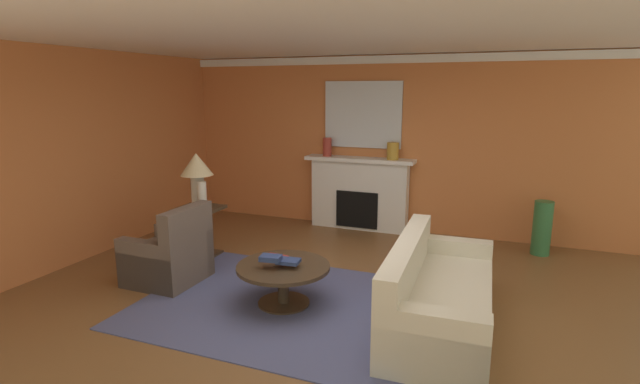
{
  "coord_description": "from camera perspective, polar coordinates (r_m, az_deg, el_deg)",
  "views": [
    {
      "loc": [
        1.68,
        -4.44,
        2.28
      ],
      "look_at": [
        -0.49,
        1.09,
        1.0
      ],
      "focal_mm": 26.74,
      "sensor_mm": 36.0,
      "label": 1
    }
  ],
  "objects": [
    {
      "name": "wall_window",
      "position": [
        7.18,
        -26.76,
        3.9
      ],
      "size": [
        0.12,
        6.81,
        2.82
      ],
      "primitive_type": "cube",
      "color": "#CC723D",
      "rests_on": "ground_plane"
    },
    {
      "name": "vase_on_side_table",
      "position": [
        6.5,
        -13.93,
        -0.48
      ],
      "size": [
        0.12,
        0.12,
        0.39
      ],
      "primitive_type": "cylinder",
      "color": "beige",
      "rests_on": "side_table"
    },
    {
      "name": "ground_plane",
      "position": [
        5.27,
        0.61,
        -13.49
      ],
      "size": [
        9.31,
        9.31,
        0.0
      ],
      "primitive_type": "plane",
      "color": "brown"
    },
    {
      "name": "coffee_table",
      "position": [
        5.19,
        -4.41,
        -9.9
      ],
      "size": [
        1.0,
        1.0,
        0.45
      ],
      "color": "#3D2D1E",
      "rests_on": "ground_plane"
    },
    {
      "name": "book_red_cover",
      "position": [
        5.28,
        -5.37,
        -7.9
      ],
      "size": [
        0.27,
        0.2,
        0.05
      ],
      "primitive_type": "cube",
      "rotation": [
        0.0,
        0.0,
        -0.1
      ],
      "color": "maroon",
      "rests_on": "coffee_table"
    },
    {
      "name": "vase_tall_corner",
      "position": [
        7.36,
        25.04,
        -3.93
      ],
      "size": [
        0.25,
        0.25,
        0.77
      ],
      "primitive_type": "cylinder",
      "color": "#33703D",
      "rests_on": "ground_plane"
    },
    {
      "name": "ceiling_panel",
      "position": [
        5.06,
        1.96,
        18.59
      ],
      "size": [
        7.76,
        6.81,
        0.06
      ],
      "primitive_type": "cube",
      "color": "white"
    },
    {
      "name": "vase_mantel_right",
      "position": [
        7.59,
        8.7,
        4.87
      ],
      "size": [
        0.19,
        0.19,
        0.27
      ],
      "primitive_type": "cylinder",
      "color": "#B7892D",
      "rests_on": "fireplace"
    },
    {
      "name": "book_art_folio",
      "position": [
        5.06,
        -3.82,
        -8.26
      ],
      "size": [
        0.25,
        0.19,
        0.04
      ],
      "primitive_type": "cube",
      "rotation": [
        0.0,
        0.0,
        0.11
      ],
      "color": "navy",
      "rests_on": "coffee_table"
    },
    {
      "name": "vase_mantel_left",
      "position": [
        7.9,
        0.87,
        5.41
      ],
      "size": [
        0.14,
        0.14,
        0.3
      ],
      "primitive_type": "cylinder",
      "color": "#9E3328",
      "rests_on": "fireplace"
    },
    {
      "name": "table_lamp",
      "position": [
        6.62,
        -14.54,
        2.61
      ],
      "size": [
        0.44,
        0.44,
        0.75
      ],
      "color": "beige",
      "rests_on": "side_table"
    },
    {
      "name": "area_rug",
      "position": [
        5.32,
        -4.35,
        -13.19
      ],
      "size": [
        3.03,
        2.39,
        0.01
      ],
      "primitive_type": "cube",
      "color": "#4C517A",
      "rests_on": "ground_plane"
    },
    {
      "name": "sofa",
      "position": [
        4.87,
        13.77,
        -12.25
      ],
      "size": [
        0.97,
        2.13,
        0.85
      ],
      "color": "beige",
      "rests_on": "ground_plane"
    },
    {
      "name": "crown_moulding",
      "position": [
        7.72,
        9.13,
        15.42
      ],
      "size": [
        7.76,
        0.08,
        0.12
      ],
      "primitive_type": "cube",
      "color": "white"
    },
    {
      "name": "book_small_novel",
      "position": [
        5.03,
        -5.93,
        -7.87
      ],
      "size": [
        0.23,
        0.17,
        0.05
      ],
      "primitive_type": "cube",
      "rotation": [
        0.0,
        0.0,
        0.14
      ],
      "color": "navy",
      "rests_on": "coffee_table"
    },
    {
      "name": "mantel_mirror",
      "position": [
        7.84,
        5.14,
        9.2
      ],
      "size": [
        1.28,
        0.04,
        1.07
      ],
      "primitive_type": "cube",
      "color": "silver"
    },
    {
      "name": "fireplace",
      "position": [
        7.9,
        4.72,
        -0.39
      ],
      "size": [
        1.8,
        0.35,
        1.2
      ],
      "color": "white",
      "rests_on": "ground_plane"
    },
    {
      "name": "armchair_near_window",
      "position": [
        6.05,
        -17.55,
        -7.47
      ],
      "size": [
        0.81,
        0.81,
        0.95
      ],
      "color": "brown",
      "rests_on": "ground_plane"
    },
    {
      "name": "side_table",
      "position": [
        6.8,
        -14.17,
        -4.26
      ],
      "size": [
        0.56,
        0.56,
        0.7
      ],
      "color": "#3D2D1E",
      "rests_on": "ground_plane"
    },
    {
      "name": "wall_fireplace",
      "position": [
        7.84,
        8.93,
        5.65
      ],
      "size": [
        7.76,
        0.12,
        2.82
      ],
      "primitive_type": "cube",
      "color": "#CC723D",
      "rests_on": "ground_plane"
    }
  ]
}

